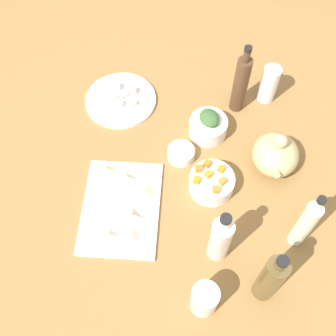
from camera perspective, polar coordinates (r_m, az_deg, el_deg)
The scene contains 33 objects.
tabletop at distance 132.35cm, azimuth 0.00°, elevation -1.44°, with size 190.00×190.00×3.00cm, color olive.
cutting_board at distance 126.29cm, azimuth -6.33°, elevation -5.33°, with size 31.00×22.56×1.00cm, color silver.
plate_tofu at distance 148.53cm, azimuth -6.37°, elevation 9.08°, with size 24.28×24.28×1.20cm, color white.
bowl_greens at distance 138.13cm, azimuth 5.41°, elevation 5.51°, with size 12.26×12.26×6.09cm, color white.
bowl_carrots at distance 127.24cm, azimuth 5.87°, elevation -2.02°, with size 13.47×13.47×5.80cm, color white.
bowl_small_side at distance 133.27cm, azimuth 1.76°, elevation 1.96°, with size 8.52×8.52×3.65cm, color white.
teapot at distance 132.43cm, azimuth 14.26°, elevation 1.79°, with size 16.76×14.15×14.88cm.
bottle_0 at distance 110.15cm, azimuth 13.60°, elevation -14.27°, with size 5.63×5.63×24.72cm.
bottle_1 at distance 112.84cm, azimuth 7.05°, elevation -9.44°, with size 5.81×5.81×22.85cm.
bottle_2 at distance 139.86cm, azimuth 9.75°, elevation 11.11°, with size 4.78×4.78×26.86cm.
bottle_3 at distance 118.04cm, azimuth 17.97°, elevation -7.17°, with size 4.44×4.44×25.25cm.
drinking_glass_0 at distance 147.81cm, azimuth 13.41°, elevation 10.92°, with size 5.86×5.86×13.77cm, color white.
drinking_glass_1 at distance 112.16cm, azimuth 4.92°, elevation -17.17°, with size 7.11×7.11×10.46cm, color white.
carrot_cube_0 at distance 122.95cm, azimuth 3.85°, elevation -1.66°, with size 1.80×1.80×1.80cm, color orange.
carrot_cube_1 at distance 125.58cm, azimuth 7.14°, elevation -0.11°, with size 1.80×1.80×1.80cm, color orange.
carrot_cube_2 at distance 124.21cm, azimuth 5.46°, elevation -0.86°, with size 1.80×1.80×1.80cm, color orange.
carrot_cube_3 at distance 123.55cm, azimuth 7.38°, elevation -1.77°, with size 1.80×1.80×1.80cm, color orange.
carrot_cube_4 at distance 126.04cm, azimuth 5.29°, elevation 0.58°, with size 1.80×1.80×1.80cm, color orange.
carrot_cube_5 at distance 121.97cm, azimuth 6.44°, elevation -2.92°, with size 1.80×1.80×1.80cm, color orange.
carrot_cube_6 at distance 124.96cm, azimuth 4.12°, elevation -0.08°, with size 1.80×1.80×1.80cm, color orange.
chopped_greens_mound at distance 134.31cm, azimuth 5.58°, elevation 6.72°, with size 7.19×5.94×3.50cm, color #396031.
tofu_cube_0 at distance 145.27cm, azimuth -6.55°, elevation 8.56°, with size 2.20×2.20×2.20cm, color white.
tofu_cube_1 at distance 150.31cm, azimuth -6.90°, elevation 10.79°, with size 2.20×2.20×2.20cm, color white.
tofu_cube_2 at distance 147.68cm, azimuth -6.03°, elevation 9.76°, with size 2.20×2.20×2.20cm, color white.
tofu_cube_3 at distance 148.70cm, azimuth -4.72°, elevation 10.37°, with size 2.20×2.20×2.20cm, color silver.
tofu_cube_4 at distance 147.05cm, azimuth -7.55°, elevation 9.23°, with size 2.20×2.20×2.20cm, color white.
tofu_cube_5 at distance 144.87cm, azimuth -4.82°, elevation 8.60°, with size 2.20×2.20×2.20cm, color white.
dumpling_0 at distance 130.70cm, azimuth -8.07°, elevation -0.42°, with size 5.34×4.68×2.40cm, color beige.
dumpling_1 at distance 128.49cm, azimuth -5.47°, elevation -1.51°, with size 5.13×5.03×2.59cm, color beige.
dumpling_2 at distance 121.18cm, azimuth -7.99°, elevation -9.03°, with size 4.53×4.03×2.66cm, color beige.
dumpling_3 at distance 122.61cm, azimuth -4.87°, elevation -6.48°, with size 5.52×4.87×3.03cm, color beige.
dumpling_4 at distance 120.76cm, azimuth -5.14°, elevation -9.04°, with size 5.28×4.51×2.25cm, color beige.
dumpling_5 at distance 126.13cm, azimuth -3.16°, elevation -3.32°, with size 5.49×4.98×2.24cm, color beige.
Camera 1 is at (64.18, 8.62, 116.92)cm, focal length 45.31 mm.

